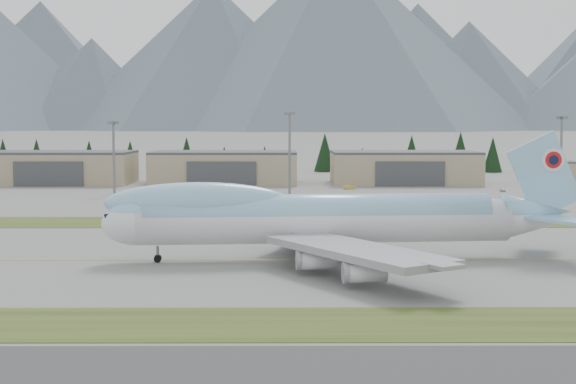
{
  "coord_description": "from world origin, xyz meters",
  "views": [
    {
      "loc": [
        5.07,
        -117.22,
        20.22
      ],
      "look_at": [
        5.66,
        24.2,
        8.0
      ],
      "focal_mm": 50.0,
      "sensor_mm": 36.0,
      "label": 1
    }
  ],
  "objects_px": {
    "hangar_left": "(60,167)",
    "service_vehicle_c": "(503,192)",
    "boeing_747_freighter": "(320,218)",
    "service_vehicle_b": "(349,189)",
    "hangar_right": "(404,167)",
    "service_vehicle_a": "(179,187)",
    "hangar_center": "(225,167)"
  },
  "relations": [
    {
      "from": "hangar_right",
      "to": "hangar_left",
      "type": "bearing_deg",
      "value": 180.0
    },
    {
      "from": "hangar_center",
      "to": "service_vehicle_a",
      "type": "relative_size",
      "value": 15.0
    },
    {
      "from": "boeing_747_freighter",
      "to": "hangar_right",
      "type": "height_order",
      "value": "boeing_747_freighter"
    },
    {
      "from": "boeing_747_freighter",
      "to": "service_vehicle_a",
      "type": "relative_size",
      "value": 22.66
    },
    {
      "from": "hangar_right",
      "to": "service_vehicle_a",
      "type": "xyz_separation_m",
      "value": [
        -73.43,
        -14.97,
        -5.39
      ]
    },
    {
      "from": "hangar_center",
      "to": "hangar_right",
      "type": "relative_size",
      "value": 1.0
    },
    {
      "from": "boeing_747_freighter",
      "to": "service_vehicle_b",
      "type": "bearing_deg",
      "value": 78.9
    },
    {
      "from": "hangar_left",
      "to": "hangar_center",
      "type": "xyz_separation_m",
      "value": [
        55.0,
        0.0,
        0.0
      ]
    },
    {
      "from": "service_vehicle_b",
      "to": "service_vehicle_a",
      "type": "bearing_deg",
      "value": 70.88
    },
    {
      "from": "service_vehicle_c",
      "to": "service_vehicle_b",
      "type": "bearing_deg",
      "value": 179.04
    },
    {
      "from": "service_vehicle_c",
      "to": "hangar_center",
      "type": "bearing_deg",
      "value": 169.61
    },
    {
      "from": "service_vehicle_a",
      "to": "hangar_left",
      "type": "bearing_deg",
      "value": 130.37
    },
    {
      "from": "service_vehicle_a",
      "to": "service_vehicle_b",
      "type": "distance_m",
      "value": 53.88
    },
    {
      "from": "hangar_left",
      "to": "service_vehicle_a",
      "type": "height_order",
      "value": "hangar_left"
    },
    {
      "from": "boeing_747_freighter",
      "to": "hangar_left",
      "type": "xyz_separation_m",
      "value": [
        -80.24,
        149.8,
        -0.91
      ]
    },
    {
      "from": "hangar_left",
      "to": "hangar_right",
      "type": "xyz_separation_m",
      "value": [
        115.0,
        0.0,
        0.0
      ]
    },
    {
      "from": "hangar_center",
      "to": "service_vehicle_c",
      "type": "height_order",
      "value": "hangar_center"
    },
    {
      "from": "boeing_747_freighter",
      "to": "service_vehicle_a",
      "type": "height_order",
      "value": "boeing_747_freighter"
    },
    {
      "from": "hangar_left",
      "to": "hangar_center",
      "type": "distance_m",
      "value": 55.0
    },
    {
      "from": "hangar_left",
      "to": "hangar_right",
      "type": "distance_m",
      "value": 115.0
    },
    {
      "from": "service_vehicle_c",
      "to": "hangar_left",
      "type": "bearing_deg",
      "value": 177.38
    },
    {
      "from": "hangar_left",
      "to": "service_vehicle_c",
      "type": "bearing_deg",
      "value": -12.81
    },
    {
      "from": "boeing_747_freighter",
      "to": "hangar_left",
      "type": "relative_size",
      "value": 1.51
    },
    {
      "from": "hangar_center",
      "to": "hangar_left",
      "type": "bearing_deg",
      "value": 180.0
    },
    {
      "from": "hangar_right",
      "to": "service_vehicle_a",
      "type": "relative_size",
      "value": 15.0
    },
    {
      "from": "hangar_right",
      "to": "service_vehicle_a",
      "type": "distance_m",
      "value": 75.13
    },
    {
      "from": "service_vehicle_b",
      "to": "hangar_left",
      "type": "bearing_deg",
      "value": 65.78
    },
    {
      "from": "boeing_747_freighter",
      "to": "service_vehicle_a",
      "type": "xyz_separation_m",
      "value": [
        -38.67,
        134.84,
        -6.3
      ]
    },
    {
      "from": "hangar_right",
      "to": "service_vehicle_a",
      "type": "bearing_deg",
      "value": -168.48
    },
    {
      "from": "hangar_left",
      "to": "service_vehicle_a",
      "type": "distance_m",
      "value": 44.51
    },
    {
      "from": "boeing_747_freighter",
      "to": "service_vehicle_a",
      "type": "distance_m",
      "value": 140.41
    },
    {
      "from": "boeing_747_freighter",
      "to": "hangar_left",
      "type": "bearing_deg",
      "value": 113.65
    }
  ]
}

